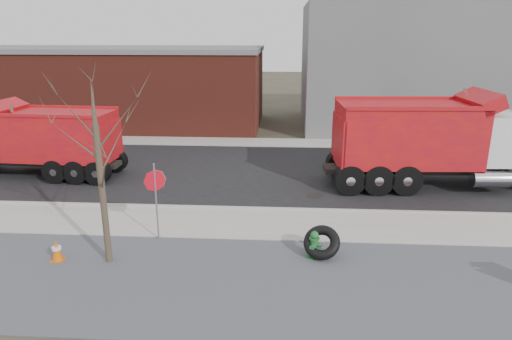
# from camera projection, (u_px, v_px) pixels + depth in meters

# --- Properties ---
(ground) EXTENTS (120.00, 120.00, 0.00)m
(ground) POSITION_uv_depth(u_px,v_px,m) (231.00, 227.00, 15.33)
(ground) COLOR #383328
(ground) RESTS_ON ground
(gravel_verge) EXTENTS (60.00, 5.00, 0.03)m
(gravel_verge) POSITION_uv_depth(u_px,v_px,m) (216.00, 281.00, 11.99)
(gravel_verge) COLOR slate
(gravel_verge) RESTS_ON ground
(sidewalk) EXTENTS (60.00, 2.50, 0.06)m
(sidewalk) POSITION_uv_depth(u_px,v_px,m) (232.00, 223.00, 15.56)
(sidewalk) COLOR #9E9B93
(sidewalk) RESTS_ON ground
(curb) EXTENTS (60.00, 0.15, 0.11)m
(curb) POSITION_uv_depth(u_px,v_px,m) (236.00, 208.00, 16.79)
(curb) COLOR #9E9B93
(curb) RESTS_ON ground
(road) EXTENTS (60.00, 9.40, 0.02)m
(road) POSITION_uv_depth(u_px,v_px,m) (247.00, 171.00, 21.34)
(road) COLOR black
(road) RESTS_ON ground
(far_sidewalk) EXTENTS (60.00, 2.00, 0.06)m
(far_sidewalk) POSITION_uv_depth(u_px,v_px,m) (255.00, 142.00, 26.77)
(far_sidewalk) COLOR #9E9B93
(far_sidewalk) RESTS_ON ground
(building_grey) EXTENTS (12.00, 10.00, 8.00)m
(building_grey) POSITION_uv_depth(u_px,v_px,m) (393.00, 66.00, 30.78)
(building_grey) COLOR slate
(building_grey) RESTS_ON ground
(building_brick) EXTENTS (20.20, 8.20, 5.30)m
(building_brick) POSITION_uv_depth(u_px,v_px,m) (115.00, 86.00, 31.37)
(building_brick) COLOR maroon
(building_brick) RESTS_ON ground
(bare_tree) EXTENTS (3.20, 3.20, 5.20)m
(bare_tree) POSITION_uv_depth(u_px,v_px,m) (98.00, 150.00, 12.08)
(bare_tree) COLOR #382D23
(bare_tree) RESTS_ON ground
(fire_hydrant) EXTENTS (0.47, 0.46, 0.83)m
(fire_hydrant) POSITION_uv_depth(u_px,v_px,m) (314.00, 246.00, 13.17)
(fire_hydrant) COLOR #26642B
(fire_hydrant) RESTS_ON ground
(truck_tire) EXTENTS (1.27, 1.20, 0.95)m
(truck_tire) POSITION_uv_depth(u_px,v_px,m) (322.00, 242.00, 13.17)
(truck_tire) COLOR black
(truck_tire) RESTS_ON ground
(stop_sign) EXTENTS (0.59, 0.39, 2.52)m
(stop_sign) POSITION_uv_depth(u_px,v_px,m) (155.00, 188.00, 13.88)
(stop_sign) COLOR gray
(stop_sign) RESTS_ON ground
(traffic_cone_near) EXTENTS (0.34, 0.34, 0.65)m
(traffic_cone_near) POSITION_uv_depth(u_px,v_px,m) (57.00, 251.00, 12.99)
(traffic_cone_near) COLOR #E05B07
(traffic_cone_near) RESTS_ON ground
(dump_truck_red_a) EXTENTS (10.03, 3.23, 3.97)m
(dump_truck_red_a) POSITION_uv_depth(u_px,v_px,m) (439.00, 139.00, 18.81)
(dump_truck_red_a) COLOR black
(dump_truck_red_a) RESTS_ON ground
(dump_truck_red_b) EXTENTS (7.96, 2.71, 3.34)m
(dump_truck_red_b) POSITION_uv_depth(u_px,v_px,m) (39.00, 139.00, 20.26)
(dump_truck_red_b) COLOR black
(dump_truck_red_b) RESTS_ON ground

